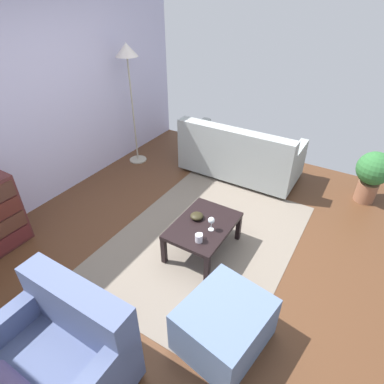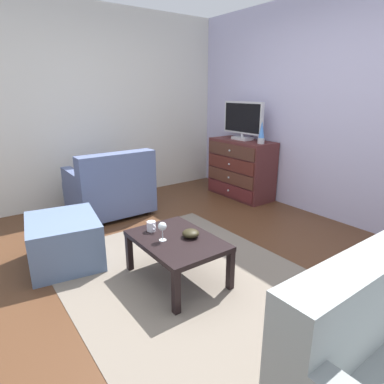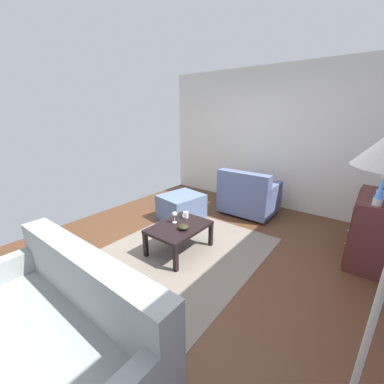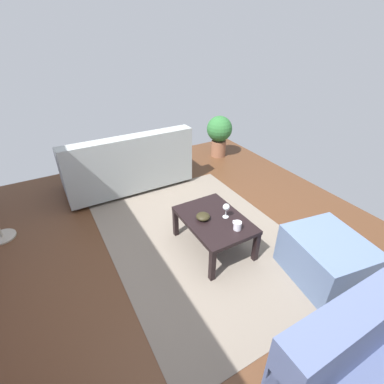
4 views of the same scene
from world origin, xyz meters
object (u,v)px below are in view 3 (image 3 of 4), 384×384
Objects in this scene: dresser at (374,229)px; lava_lamp at (380,193)px; coffee_table at (179,229)px; armchair at (248,196)px; couch_large at (57,332)px; ottoman at (181,207)px; mug at (186,215)px; bowl_decorative at (183,227)px; wine_glass at (175,215)px.

dresser is 0.69m from lava_lamp.
armchair reaches higher than coffee_table.
couch_large reaches higher than ottoman.
mug is at bearing -167.22° from couch_large.
armchair is at bearing 174.66° from coffee_table.
armchair is at bearing -114.03° from lava_lamp.
bowl_decorative is 1.80m from armchair.
dresser is 2.39m from mug.
couch_large is 3.48m from armchair.
coffee_table is at bearing -5.34° from armchair.
ottoman is (0.91, -0.84, -0.12)m from armchair.
dresser is at bearing 173.69° from lava_lamp.
coffee_table is 1.15× the size of ottoman.
couch_large is 2.48× the size of ottoman.
couch_large is (1.98, 0.45, -0.09)m from mug.
armchair is (-1.50, 0.26, -0.08)m from mug.
dresser reaches higher than couch_large.
armchair is (-0.42, -1.87, -0.08)m from dresser.
dresser is at bearing 77.34° from armchair.
dresser is 2.43m from coffee_table.
lava_lamp reaches higher than mug.
lava_lamp is 2.30m from coffee_table.
dresser is 8.68× the size of mug.
dresser is at bearing 100.18° from ottoman.
armchair reaches higher than ottoman.
armchair is at bearing -176.84° from couch_large.
dresser is 2.76m from ottoman.
dresser reaches higher than bowl_decorative.
mug is 0.16× the size of ottoman.
couch_large is (1.73, 0.36, 0.00)m from coffee_table.
bowl_decorative is 0.08× the size of couch_large.
lava_lamp reaches higher than ottoman.
couch_large is (1.76, 0.47, -0.16)m from wine_glass.
lava_lamp reaches higher than dresser.
armchair reaches higher than bowl_decorative.
armchair is (-0.81, -1.83, -0.65)m from lava_lamp.
armchair is (-1.75, 0.16, 0.01)m from coffee_table.
armchair reaches higher than mug.
wine_glass is 0.25m from bowl_decorative.
dresser is at bearing 121.13° from wine_glass.
bowl_decorative is (1.38, -1.93, -0.02)m from dresser.
lava_lamp is at bearing 115.23° from coffee_table.
mug is at bearing -63.06° from dresser.
lava_lamp is 0.47× the size of ottoman.
dresser is 0.57× the size of couch_large.
wine_glass is at bearing 34.95° from ottoman.
dresser is at bearing 125.59° from bowl_decorative.
mug is 0.12× the size of armchair.
bowl_decorative is (0.98, -1.88, -0.58)m from lava_lamp.
wine_glass reaches higher than mug.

